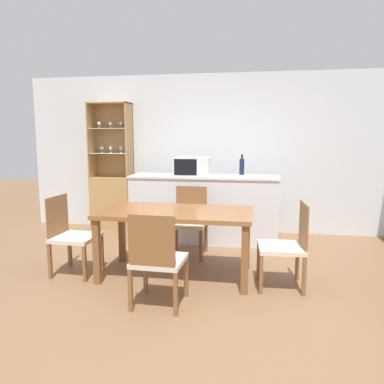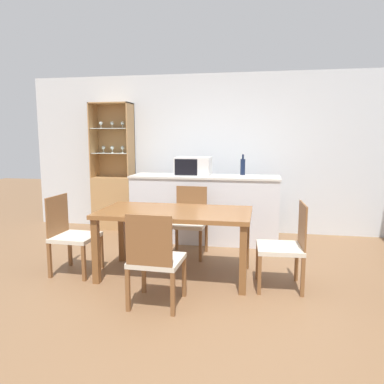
# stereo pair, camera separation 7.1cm
# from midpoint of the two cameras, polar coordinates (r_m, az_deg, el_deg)

# --- Properties ---
(ground_plane) EXTENTS (18.00, 18.00, 0.00)m
(ground_plane) POSITION_cam_midpoint_polar(r_m,az_deg,el_deg) (3.85, 2.58, -15.31)
(ground_plane) COLOR brown
(wall_back) EXTENTS (6.80, 0.06, 2.55)m
(wall_back) POSITION_cam_midpoint_polar(r_m,az_deg,el_deg) (6.15, 6.14, 5.82)
(wall_back) COLOR silver
(wall_back) RESTS_ON ground_plane
(kitchen_counter) EXTENTS (2.17, 0.60, 0.98)m
(kitchen_counter) POSITION_cam_midpoint_polar(r_m,az_deg,el_deg) (5.57, 2.31, -2.52)
(kitchen_counter) COLOR silver
(kitchen_counter) RESTS_ON ground_plane
(display_cabinet) EXTENTS (0.67, 0.36, 2.10)m
(display_cabinet) POSITION_cam_midpoint_polar(r_m,az_deg,el_deg) (6.47, -11.51, -0.04)
(display_cabinet) COLOR tan
(display_cabinet) RESTS_ON ground_plane
(dining_table) EXTENTS (1.66, 0.87, 0.75)m
(dining_table) POSITION_cam_midpoint_polar(r_m,az_deg,el_deg) (4.14, -2.12, -4.00)
(dining_table) COLOR brown
(dining_table) RESTS_ON ground_plane
(dining_chair_side_left_near) EXTENTS (0.47, 0.47, 0.89)m
(dining_chair_side_left_near) POSITION_cam_midpoint_polar(r_m,az_deg,el_deg) (4.48, -17.45, -6.24)
(dining_chair_side_left_near) COLOR beige
(dining_chair_side_left_near) RESTS_ON ground_plane
(dining_chair_head_near) EXTENTS (0.47, 0.47, 0.89)m
(dining_chair_head_near) POSITION_cam_midpoint_polar(r_m,az_deg,el_deg) (3.47, -5.03, -10.18)
(dining_chair_head_near) COLOR beige
(dining_chair_head_near) RESTS_ON ground_plane
(dining_chair_head_far) EXTENTS (0.47, 0.47, 0.89)m
(dining_chair_head_far) POSITION_cam_midpoint_polar(r_m,az_deg,el_deg) (4.93, -0.07, -4.50)
(dining_chair_head_far) COLOR beige
(dining_chair_head_far) RESTS_ON ground_plane
(dining_chair_side_right_near) EXTENTS (0.48, 0.48, 0.89)m
(dining_chair_side_right_near) POSITION_cam_midpoint_polar(r_m,az_deg,el_deg) (3.98, 14.44, -7.95)
(dining_chair_side_right_near) COLOR beige
(dining_chair_side_right_near) RESTS_ON ground_plane
(microwave) EXTENTS (0.51, 0.39, 0.27)m
(microwave) POSITION_cam_midpoint_polar(r_m,az_deg,el_deg) (5.52, 0.57, 3.95)
(microwave) COLOR silver
(microwave) RESTS_ON kitchen_counter
(wine_bottle) EXTENTS (0.07, 0.07, 0.31)m
(wine_bottle) POSITION_cam_midpoint_polar(r_m,az_deg,el_deg) (5.65, 8.10, 3.88)
(wine_bottle) COLOR #141E38
(wine_bottle) RESTS_ON kitchen_counter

